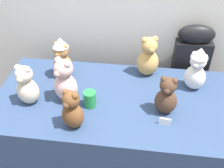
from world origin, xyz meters
name	(u,v)px	position (x,y,z in m)	size (l,w,h in m)	color
display_table	(112,135)	(0.00, 0.25, 0.37)	(1.59, 0.81, 0.75)	navy
instrument_case	(186,82)	(0.57, 0.79, 0.54)	(0.28, 0.13, 1.06)	black
teddy_bear_caramel	(62,58)	(-0.38, 0.45, 0.90)	(0.17, 0.16, 0.32)	#B27A42
teddy_bear_snow	(196,69)	(0.55, 0.43, 0.91)	(0.19, 0.18, 0.32)	white
teddy_bear_chestnut	(72,111)	(-0.19, -0.03, 0.87)	(0.17, 0.16, 0.26)	brown
teddy_bear_blush	(65,82)	(-0.29, 0.20, 0.90)	(0.21, 0.20, 0.32)	beige
teddy_bear_honey	(148,57)	(0.22, 0.56, 0.89)	(0.19, 0.18, 0.31)	tan
teddy_bear_cocoa	(166,97)	(0.34, 0.16, 0.87)	(0.16, 0.14, 0.27)	#4C3323
teddy_bear_cream	(27,86)	(-0.53, 0.14, 0.88)	(0.17, 0.15, 0.29)	beige
party_cup_green	(90,99)	(-0.13, 0.16, 0.80)	(0.08, 0.08, 0.11)	#238C3D
name_card_front_left	(165,122)	(0.34, 0.05, 0.77)	(0.07, 0.01, 0.05)	white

